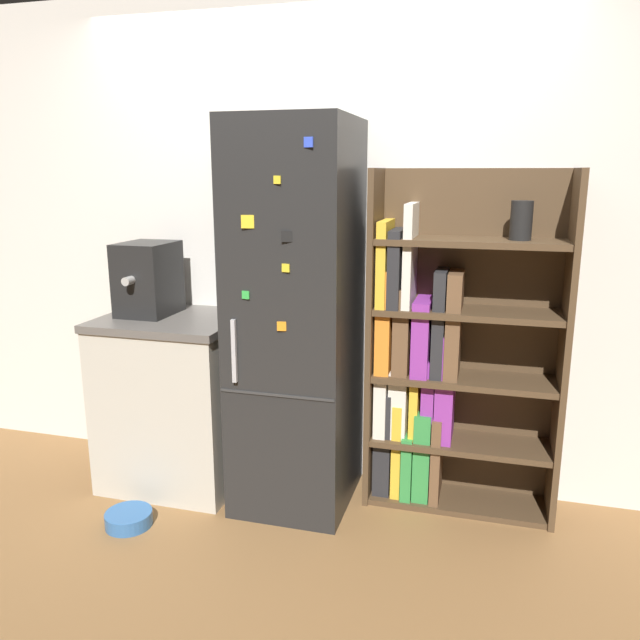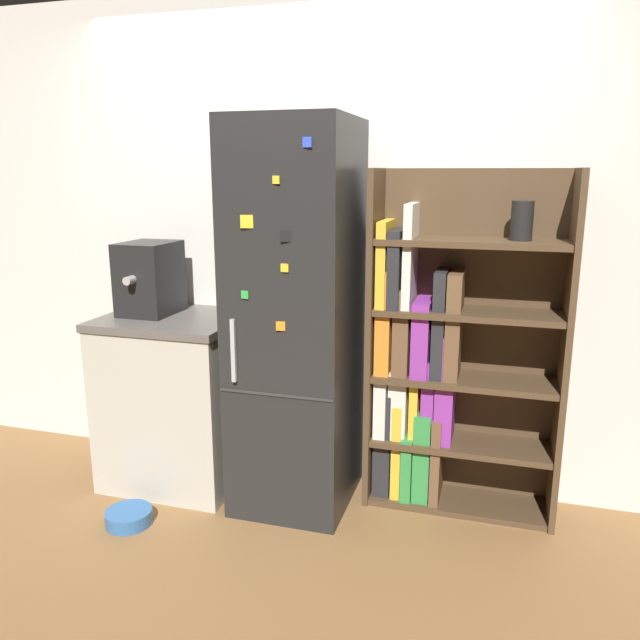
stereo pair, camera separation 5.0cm
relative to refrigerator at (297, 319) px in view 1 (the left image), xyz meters
name	(u,v)px [view 1 (the left image)]	position (x,y,z in m)	size (l,w,h in m)	color
ground_plane	(290,508)	(0.00, -0.13, -0.97)	(16.00, 16.00, 0.00)	olive
wall_back	(315,245)	(0.00, 0.34, 0.33)	(8.00, 0.05, 2.60)	silver
refrigerator	(297,319)	(0.00, 0.00, 0.00)	(0.57, 0.66, 1.93)	black
bookshelf	(439,362)	(0.70, 0.18, -0.22)	(0.94, 0.33, 1.70)	#4C3823
kitchen_counter	(176,399)	(-0.70, 0.01, -0.50)	(0.73, 0.63, 0.94)	#BCB7A8
espresso_machine	(148,279)	(-0.84, 0.04, 0.16)	(0.26, 0.38, 0.39)	black
pet_bowl	(129,518)	(-0.71, -0.50, -0.93)	(0.23, 0.23, 0.07)	#3366A5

